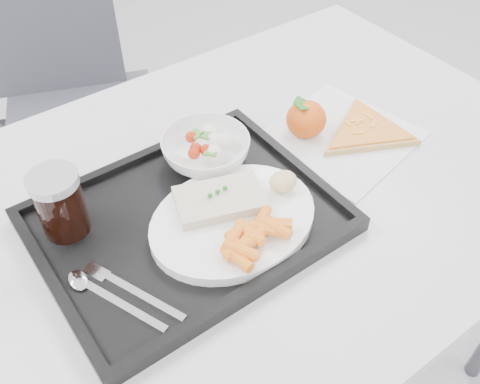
% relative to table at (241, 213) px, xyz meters
% --- Properties ---
extents(table, '(1.20, 0.80, 0.75)m').
position_rel_table_xyz_m(table, '(0.00, 0.00, 0.00)').
color(table, silver).
rests_on(table, ground).
extents(chair, '(0.54, 0.55, 0.93)m').
position_rel_table_xyz_m(chair, '(-0.03, 0.79, -0.15)').
color(chair, '#3D3E46').
rests_on(chair, ground).
extents(tray, '(0.45, 0.35, 0.03)m').
position_rel_table_xyz_m(tray, '(-0.12, -0.02, 0.08)').
color(tray, black).
rests_on(tray, table).
extents(dinner_plate, '(0.27, 0.27, 0.02)m').
position_rel_table_xyz_m(dinner_plate, '(-0.07, -0.07, 0.09)').
color(dinner_plate, white).
rests_on(dinner_plate, tray).
extents(fish_fillet, '(0.15, 0.12, 0.03)m').
position_rel_table_xyz_m(fish_fillet, '(-0.07, -0.04, 0.11)').
color(fish_fillet, beige).
rests_on(fish_fillet, dinner_plate).
extents(bread_roll, '(0.06, 0.05, 0.03)m').
position_rel_table_xyz_m(bread_roll, '(0.03, -0.07, 0.12)').
color(bread_roll, tan).
rests_on(bread_roll, dinner_plate).
extents(salad_bowl, '(0.15, 0.15, 0.05)m').
position_rel_table_xyz_m(salad_bowl, '(-0.02, 0.08, 0.11)').
color(salad_bowl, white).
rests_on(salad_bowl, tray).
extents(cola_glass, '(0.07, 0.07, 0.11)m').
position_rel_table_xyz_m(cola_glass, '(-0.28, 0.07, 0.14)').
color(cola_glass, black).
rests_on(cola_glass, tray).
extents(cutlery, '(0.11, 0.17, 0.01)m').
position_rel_table_xyz_m(cutlery, '(-0.28, -0.07, 0.08)').
color(cutlery, silver).
rests_on(cutlery, tray).
extents(napkin, '(0.29, 0.28, 0.00)m').
position_rel_table_xyz_m(napkin, '(0.23, -0.00, 0.07)').
color(napkin, silver).
rests_on(napkin, table).
extents(tangerine, '(0.08, 0.08, 0.07)m').
position_rel_table_xyz_m(tangerine, '(0.18, 0.04, 0.10)').
color(tangerine, '#EE4E06').
rests_on(tangerine, napkin).
extents(pizza_slice, '(0.22, 0.22, 0.02)m').
position_rel_table_xyz_m(pizza_slice, '(0.27, -0.03, 0.08)').
color(pizza_slice, '#E2AD62').
rests_on(pizza_slice, napkin).
extents(carrot_pile, '(0.12, 0.09, 0.03)m').
position_rel_table_xyz_m(carrot_pile, '(-0.08, -0.13, 0.11)').
color(carrot_pile, orange).
rests_on(carrot_pile, dinner_plate).
extents(salad_contents, '(0.09, 0.08, 0.02)m').
position_rel_table_xyz_m(salad_contents, '(-0.01, 0.08, 0.12)').
color(salad_contents, '#A9240D').
rests_on(salad_contents, salad_bowl).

